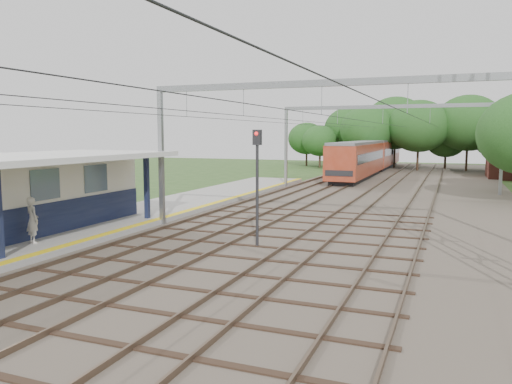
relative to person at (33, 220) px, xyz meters
The scene contains 9 objects.
ballast_bed 24.24m from the person, 63.71° to the left, with size 18.00×90.00×0.10m, color #473D33.
platform 5.87m from the person, 97.76° to the left, with size 5.00×52.00×0.35m, color gray.
yellow_stripe 5.97m from the person, 75.54° to the left, with size 0.45×52.00×0.01m, color yellow.
rail_tracks 23.24m from the person, 69.26° to the left, with size 11.80×88.00×0.15m.
catenary_system 20.22m from the person, 59.25° to the left, with size 17.22×88.00×7.00m.
tree_band 50.09m from the person, 77.79° to the left, with size 31.72×30.88×8.82m.
person is the anchor object (origin of this frame).
train 46.16m from the person, 82.25° to the left, with size 2.90×36.05×3.80m.
signal_post 9.10m from the person, 24.87° to the left, with size 0.34×0.28×4.83m.
Camera 1 is at (8.65, -6.51, 4.65)m, focal length 35.00 mm.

